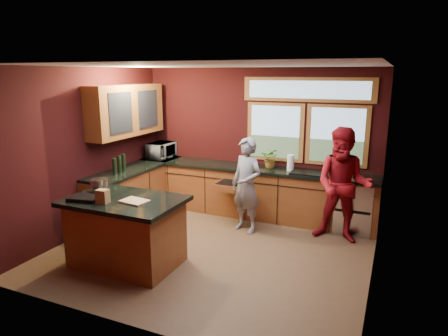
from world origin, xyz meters
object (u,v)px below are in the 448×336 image
Objects in this scene: island at (126,231)px; stock_pot at (99,185)px; person_grey at (247,185)px; person_red at (343,185)px; cutting_board at (134,201)px.

island is 6.46× the size of stock_pot.
person_grey is 0.88× the size of person_red.
island is at bearing 165.96° from cutting_board.
person_grey reaches higher than island.
person_grey reaches higher than cutting_board.
island is at bearing -100.79° from person_grey.
island is 2.12m from person_grey.
person_grey is at bearing -169.14° from person_red.
person_red reaches higher than island.
person_red is (1.51, 0.23, 0.11)m from person_grey.
person_red is 3.66m from stock_pot.
stock_pot is (-0.55, 0.15, 0.56)m from island.
cutting_board is (-2.40, -2.06, 0.05)m from person_red.
island is at bearing -140.00° from person_red.
stock_pot is at bearing -114.43° from person_grey.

